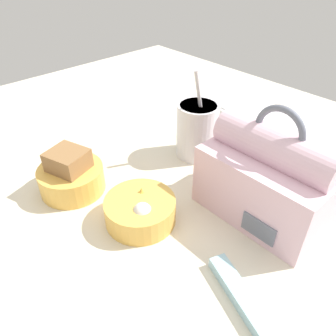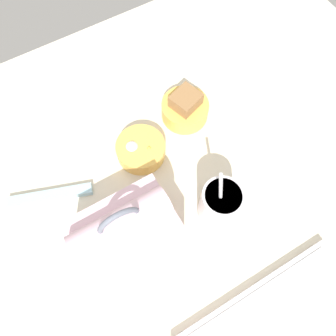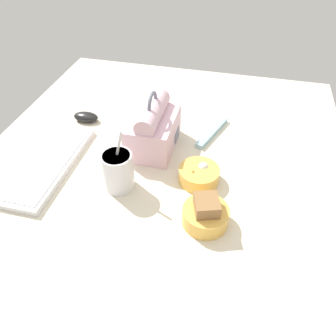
{
  "view_description": "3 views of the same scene",
  "coord_description": "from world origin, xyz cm",
  "px_view_note": "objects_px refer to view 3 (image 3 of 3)",
  "views": [
    {
      "loc": [
        32.88,
        -34.58,
        40.12
      ],
      "look_at": [
        -0.31,
        -3.93,
        7.0
      ],
      "focal_mm": 35.0,
      "sensor_mm": 36.0,
      "label": 1
    },
    {
      "loc": [
        13.78,
        20.17,
        71.69
      ],
      "look_at": [
        -0.31,
        -3.93,
        7.0
      ],
      "focal_mm": 35.0,
      "sensor_mm": 36.0,
      "label": 2
    },
    {
      "loc": [
        -64.0,
        -19.24,
        66.44
      ],
      "look_at": [
        -0.31,
        -3.93,
        7.0
      ],
      "focal_mm": 35.0,
      "sensor_mm": 36.0,
      "label": 3
    }
  ],
  "objects_px": {
    "lunch_bag": "(153,128)",
    "bento_bowl_snacks": "(199,174)",
    "keyboard": "(51,164)",
    "chopstick_case": "(212,132)",
    "bento_bowl_sandwich": "(206,214)",
    "soup_cup": "(118,171)",
    "computer_mouse": "(86,117)"
  },
  "relations": [
    {
      "from": "keyboard",
      "to": "computer_mouse",
      "type": "bearing_deg",
      "value": -0.19
    },
    {
      "from": "lunch_bag",
      "to": "bento_bowl_snacks",
      "type": "height_order",
      "value": "lunch_bag"
    },
    {
      "from": "soup_cup",
      "to": "computer_mouse",
      "type": "height_order",
      "value": "soup_cup"
    },
    {
      "from": "chopstick_case",
      "to": "lunch_bag",
      "type": "bearing_deg",
      "value": 122.15
    },
    {
      "from": "bento_bowl_sandwich",
      "to": "chopstick_case",
      "type": "relative_size",
      "value": 0.62
    },
    {
      "from": "bento_bowl_sandwich",
      "to": "computer_mouse",
      "type": "distance_m",
      "value": 0.58
    },
    {
      "from": "soup_cup",
      "to": "computer_mouse",
      "type": "relative_size",
      "value": 2.12
    },
    {
      "from": "lunch_bag",
      "to": "bento_bowl_sandwich",
      "type": "distance_m",
      "value": 0.33
    },
    {
      "from": "keyboard",
      "to": "chopstick_case",
      "type": "xyz_separation_m",
      "value": [
        0.27,
        -0.44,
        -0.0
      ]
    },
    {
      "from": "bento_bowl_sandwich",
      "to": "chopstick_case",
      "type": "xyz_separation_m",
      "value": [
        0.37,
        0.03,
        -0.02
      ]
    },
    {
      "from": "bento_bowl_sandwich",
      "to": "bento_bowl_snacks",
      "type": "height_order",
      "value": "bento_bowl_sandwich"
    },
    {
      "from": "bento_bowl_sandwich",
      "to": "bento_bowl_snacks",
      "type": "bearing_deg",
      "value": 15.8
    },
    {
      "from": "bento_bowl_snacks",
      "to": "computer_mouse",
      "type": "relative_size",
      "value": 1.29
    },
    {
      "from": "bento_bowl_snacks",
      "to": "computer_mouse",
      "type": "distance_m",
      "value": 0.47
    },
    {
      "from": "computer_mouse",
      "to": "chopstick_case",
      "type": "xyz_separation_m",
      "value": [
        0.02,
        -0.44,
        -0.01
      ]
    },
    {
      "from": "bento_bowl_sandwich",
      "to": "chopstick_case",
      "type": "distance_m",
      "value": 0.37
    },
    {
      "from": "bento_bowl_sandwich",
      "to": "bento_bowl_snacks",
      "type": "xyz_separation_m",
      "value": [
        0.14,
        0.04,
        -0.01
      ]
    },
    {
      "from": "keyboard",
      "to": "computer_mouse",
      "type": "relative_size",
      "value": 4.21
    },
    {
      "from": "keyboard",
      "to": "bento_bowl_sandwich",
      "type": "relative_size",
      "value": 3.22
    },
    {
      "from": "chopstick_case",
      "to": "bento_bowl_sandwich",
      "type": "bearing_deg",
      "value": -174.92
    },
    {
      "from": "keyboard",
      "to": "bento_bowl_sandwich",
      "type": "xyz_separation_m",
      "value": [
        -0.1,
        -0.47,
        0.02
      ]
    },
    {
      "from": "keyboard",
      "to": "lunch_bag",
      "type": "relative_size",
      "value": 1.86
    },
    {
      "from": "keyboard",
      "to": "soup_cup",
      "type": "relative_size",
      "value": 1.99
    },
    {
      "from": "computer_mouse",
      "to": "chopstick_case",
      "type": "relative_size",
      "value": 0.47
    },
    {
      "from": "bento_bowl_snacks",
      "to": "soup_cup",
      "type": "bearing_deg",
      "value": 109.55
    },
    {
      "from": "soup_cup",
      "to": "chopstick_case",
      "type": "bearing_deg",
      "value": -35.52
    },
    {
      "from": "soup_cup",
      "to": "bento_bowl_sandwich",
      "type": "height_order",
      "value": "soup_cup"
    },
    {
      "from": "lunch_bag",
      "to": "bento_bowl_snacks",
      "type": "distance_m",
      "value": 0.21
    },
    {
      "from": "lunch_bag",
      "to": "chopstick_case",
      "type": "xyz_separation_m",
      "value": [
        0.11,
        -0.17,
        -0.06
      ]
    },
    {
      "from": "soup_cup",
      "to": "bento_bowl_sandwich",
      "type": "relative_size",
      "value": 1.62
    },
    {
      "from": "bento_bowl_sandwich",
      "to": "computer_mouse",
      "type": "xyz_separation_m",
      "value": [
        0.35,
        0.47,
        -0.01
      ]
    },
    {
      "from": "soup_cup",
      "to": "keyboard",
      "type": "bearing_deg",
      "value": 82.57
    }
  ]
}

